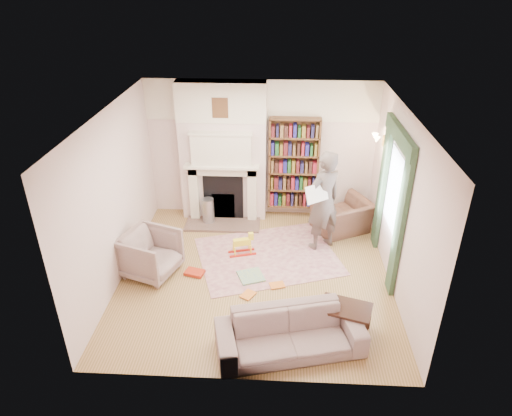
# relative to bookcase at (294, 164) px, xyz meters

# --- Properties ---
(floor) EXTENTS (4.50, 4.50, 0.00)m
(floor) POSITION_rel_bookcase_xyz_m (-0.65, -2.12, -1.18)
(floor) COLOR brown
(floor) RESTS_ON ground
(ceiling) EXTENTS (4.50, 4.50, 0.00)m
(ceiling) POSITION_rel_bookcase_xyz_m (-0.65, -2.12, 1.62)
(ceiling) COLOR white
(ceiling) RESTS_ON wall_back
(wall_back) EXTENTS (4.50, 0.00, 4.50)m
(wall_back) POSITION_rel_bookcase_xyz_m (-0.65, 0.13, 0.22)
(wall_back) COLOR silver
(wall_back) RESTS_ON floor
(wall_front) EXTENTS (4.50, 0.00, 4.50)m
(wall_front) POSITION_rel_bookcase_xyz_m (-0.65, -4.37, 0.22)
(wall_front) COLOR silver
(wall_front) RESTS_ON floor
(wall_left) EXTENTS (0.00, 4.50, 4.50)m
(wall_left) POSITION_rel_bookcase_xyz_m (-2.90, -2.12, 0.22)
(wall_left) COLOR silver
(wall_left) RESTS_ON floor
(wall_right) EXTENTS (0.00, 4.50, 4.50)m
(wall_right) POSITION_rel_bookcase_xyz_m (1.60, -2.12, 0.22)
(wall_right) COLOR silver
(wall_right) RESTS_ON floor
(fireplace) EXTENTS (1.70, 0.58, 2.80)m
(fireplace) POSITION_rel_bookcase_xyz_m (-1.40, -0.07, 0.21)
(fireplace) COLOR silver
(fireplace) RESTS_ON floor
(bookcase) EXTENTS (1.00, 0.24, 1.85)m
(bookcase) POSITION_rel_bookcase_xyz_m (0.00, 0.00, 0.00)
(bookcase) COLOR brown
(bookcase) RESTS_ON floor
(window) EXTENTS (0.02, 0.90, 1.30)m
(window) POSITION_rel_bookcase_xyz_m (1.58, -1.72, 0.27)
(window) COLOR silver
(window) RESTS_ON wall_right
(curtain_left) EXTENTS (0.07, 0.32, 2.40)m
(curtain_left) POSITION_rel_bookcase_xyz_m (1.55, -2.42, 0.02)
(curtain_left) COLOR #314D31
(curtain_left) RESTS_ON floor
(curtain_right) EXTENTS (0.07, 0.32, 2.40)m
(curtain_right) POSITION_rel_bookcase_xyz_m (1.55, -1.02, 0.02)
(curtain_right) COLOR #314D31
(curtain_right) RESTS_ON floor
(pelmet) EXTENTS (0.09, 1.70, 0.24)m
(pelmet) POSITION_rel_bookcase_xyz_m (1.54, -1.72, 1.20)
(pelmet) COLOR #314D31
(pelmet) RESTS_ON wall_right
(wall_sconce) EXTENTS (0.20, 0.24, 0.24)m
(wall_sconce) POSITION_rel_bookcase_xyz_m (1.38, -0.62, 0.72)
(wall_sconce) COLOR gold
(wall_sconce) RESTS_ON wall_right
(rug) EXTENTS (2.86, 2.50, 0.01)m
(rug) POSITION_rel_bookcase_xyz_m (-0.45, -1.57, -1.17)
(rug) COLOR beige
(rug) RESTS_ON floor
(armchair_reading) EXTENTS (1.29, 1.23, 0.65)m
(armchair_reading) POSITION_rel_bookcase_xyz_m (0.97, -0.57, -0.85)
(armchair_reading) COLOR #452725
(armchair_reading) RESTS_ON floor
(armchair_left) EXTENTS (1.08, 1.07, 0.77)m
(armchair_left) POSITION_rel_bookcase_xyz_m (-2.41, -2.17, -0.79)
(armchair_left) COLOR #A59D88
(armchair_left) RESTS_ON floor
(sofa) EXTENTS (2.11, 1.22, 0.58)m
(sofa) POSITION_rel_bookcase_xyz_m (-0.09, -3.82, -0.89)
(sofa) COLOR gray
(sofa) RESTS_ON floor
(man_reading) EXTENTS (0.83, 0.77, 1.90)m
(man_reading) POSITION_rel_bookcase_xyz_m (0.52, -1.17, -0.23)
(man_reading) COLOR #564944
(man_reading) RESTS_ON floor
(newspaper) EXTENTS (0.44, 0.36, 0.30)m
(newspaper) POSITION_rel_bookcase_xyz_m (0.37, -1.37, 0.03)
(newspaper) COLOR white
(newspaper) RESTS_ON man_reading
(coffee_table) EXTENTS (0.80, 0.64, 0.45)m
(coffee_table) POSITION_rel_bookcase_xyz_m (0.70, -3.43, -0.95)
(coffee_table) COLOR #381E13
(coffee_table) RESTS_ON floor
(paraffin_heater) EXTENTS (0.30, 0.30, 0.55)m
(paraffin_heater) POSITION_rel_bookcase_xyz_m (-1.69, -0.43, -0.90)
(paraffin_heater) COLOR #A4A5AC
(paraffin_heater) RESTS_ON floor
(rocking_horse) EXTENTS (0.53, 0.32, 0.43)m
(rocking_horse) POSITION_rel_bookcase_xyz_m (-0.92, -1.53, -0.96)
(rocking_horse) COLOR yellow
(rocking_horse) RESTS_ON rug
(board_game) EXTENTS (0.52, 0.52, 0.03)m
(board_game) POSITION_rel_bookcase_xyz_m (-0.72, -2.22, -1.15)
(board_game) COLOR #D8E14F
(board_game) RESTS_ON rug
(game_box_lid) EXTENTS (0.36, 0.29, 0.05)m
(game_box_lid) POSITION_rel_bookcase_xyz_m (-1.68, -2.18, -1.14)
(game_box_lid) COLOR #B02A14
(game_box_lid) RESTS_ON rug
(comic_annuals) EXTENTS (0.74, 0.54, 0.02)m
(comic_annuals) POSITION_rel_bookcase_xyz_m (-0.50, -2.57, -1.16)
(comic_annuals) COLOR red
(comic_annuals) RESTS_ON rug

